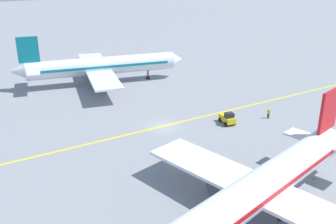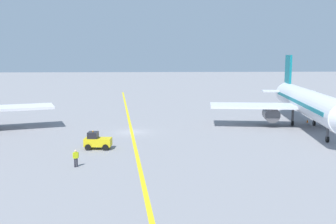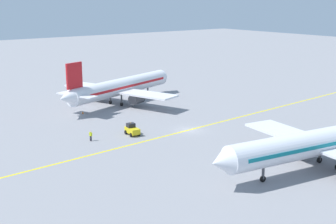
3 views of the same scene
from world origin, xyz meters
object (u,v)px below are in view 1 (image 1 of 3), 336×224
airplane_adjacent_stand (100,66)px  traffic_cone_near_nose (79,82)px  baggage_tug_white (228,118)px  traffic_cone_mid_apron (314,177)px  ground_crew_worker (269,113)px  airplane_at_gate (261,188)px

airplane_adjacent_stand → traffic_cone_near_nose: size_ratio=64.54×
baggage_tug_white → traffic_cone_mid_apron: baggage_tug_white is taller
ground_crew_worker → airplane_at_gate: bearing=138.3°
airplane_adjacent_stand → ground_crew_worker: size_ratio=21.13×
traffic_cone_mid_apron → ground_crew_worker: bearing=-23.3°
airplane_at_gate → traffic_cone_mid_apron: (3.17, -10.82, -3.43)m
airplane_at_gate → traffic_cone_mid_apron: size_ratio=62.90×
airplane_at_gate → traffic_cone_near_nose: (52.71, 4.83, -3.43)m
airplane_at_gate → traffic_cone_near_nose: size_ratio=62.90×
airplane_at_gate → baggage_tug_white: airplane_at_gate is taller
airplane_at_gate → traffic_cone_near_nose: airplane_at_gate is taller
airplane_at_gate → traffic_cone_mid_apron: airplane_at_gate is taller
baggage_tug_white → traffic_cone_mid_apron: (-18.56, 0.25, -0.63)m
airplane_at_gate → baggage_tug_white: (21.73, -11.07, -2.81)m
airplane_adjacent_stand → baggage_tug_white: 31.41m
airplane_at_gate → ground_crew_worker: 27.72m
ground_crew_worker → traffic_cone_mid_apron: (-17.43, 7.52, -0.63)m
traffic_cone_near_nose → airplane_adjacent_stand: bearing=-115.2°
airplane_adjacent_stand → ground_crew_worker: bearing=-147.8°
airplane_at_gate → airplane_adjacent_stand: (50.74, 0.63, 0.00)m
baggage_tug_white → ground_crew_worker: 7.35m
airplane_adjacent_stand → traffic_cone_mid_apron: 49.05m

